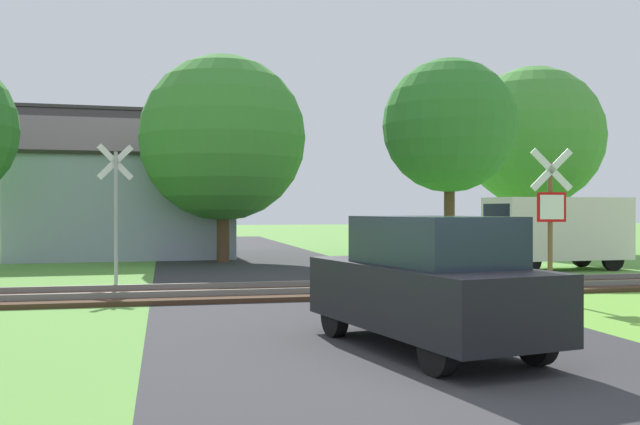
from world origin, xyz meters
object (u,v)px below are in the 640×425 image
(tree_right, at_px, (449,126))
(parked_car, at_px, (427,283))
(stop_sign_near, at_px, (551,214))
(house, at_px, (124,203))
(mail_truck, at_px, (552,230))
(tree_center, at_px, (223,138))
(tree_far, at_px, (533,137))
(crossing_sign_far, at_px, (116,204))

(tree_right, height_order, parked_car, tree_right)
(stop_sign_near, xyz_separation_m, house, (-9.19, 16.38, 0.36))
(tree_right, distance_m, parked_car, 16.67)
(house, distance_m, mail_truck, 16.34)
(tree_center, distance_m, tree_far, 14.74)
(tree_center, bearing_deg, crossing_sign_far, -112.79)
(stop_sign_near, height_order, tree_right, tree_right)
(crossing_sign_far, bearing_deg, tree_center, 50.75)
(tree_center, distance_m, mail_truck, 11.61)
(mail_truck, xyz_separation_m, parked_car, (-8.34, -11.07, -0.34))
(crossing_sign_far, xyz_separation_m, mail_truck, (12.89, 2.07, -0.76))
(house, relative_size, mail_truck, 1.77)
(stop_sign_near, xyz_separation_m, mail_truck, (4.11, 6.92, -0.54))
(crossing_sign_far, height_order, tree_center, tree_center)
(house, relative_size, tree_far, 1.06)
(stop_sign_near, relative_size, mail_truck, 0.62)
(mail_truck, height_order, parked_car, mail_truck)
(house, height_order, tree_center, tree_center)
(parked_car, bearing_deg, mail_truck, 41.56)
(stop_sign_near, height_order, tree_far, tree_far)
(tree_center, bearing_deg, tree_far, 14.81)
(stop_sign_near, relative_size, tree_far, 0.37)
(tree_far, distance_m, parked_car, 24.50)
(tree_center, height_order, mail_truck, tree_center)
(crossing_sign_far, distance_m, tree_right, 12.83)
(mail_truck, bearing_deg, tree_right, 23.28)
(tree_center, distance_m, tree_right, 8.08)
(house, distance_m, tree_center, 5.78)
(mail_truck, bearing_deg, crossing_sign_far, 96.48)
(mail_truck, bearing_deg, parked_car, 140.33)
(house, height_order, parked_car, house)
(crossing_sign_far, bearing_deg, tree_right, 11.30)
(crossing_sign_far, relative_size, mail_truck, 0.69)
(tree_right, height_order, tree_far, tree_far)
(tree_right, xyz_separation_m, parked_car, (-6.52, -14.82, -3.95))
(house, bearing_deg, tree_center, -49.66)
(tree_center, xyz_separation_m, mail_truck, (9.68, -5.55, -3.18))
(house, relative_size, tree_right, 1.22)
(tree_center, bearing_deg, mail_truck, -29.83)
(tree_center, bearing_deg, parked_car, -85.39)
(tree_far, bearing_deg, stop_sign_near, -118.06)
(house, bearing_deg, stop_sign_near, -63.16)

